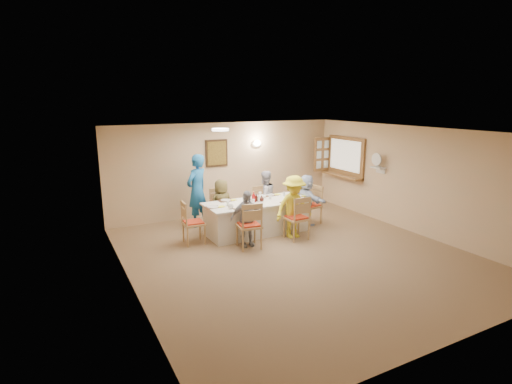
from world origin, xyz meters
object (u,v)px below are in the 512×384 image
desk_fan (378,162)px  chair_left_end (194,222)px  chair_back_left (220,208)px  condiment_ketchup (254,197)px  serving_hatch (346,157)px  diner_back_left (222,204)px  diner_right_end (306,200)px  diner_front_left (246,219)px  chair_back_right (262,204)px  chair_right_end (310,205)px  chair_front_left (249,225)px  chair_front_right (297,217)px  caregiver (197,191)px  diner_back_right (265,197)px  dining_table (256,217)px  diner_front_right (294,207)px

desk_fan → chair_left_end: 4.88m
chair_back_left → condiment_ketchup: (0.52, -0.81, 0.41)m
serving_hatch → diner_back_left: bearing=-178.5°
diner_back_left → diner_right_end: 2.13m
diner_front_left → diner_back_left: bearing=97.1°
chair_left_end → chair_back_left: bearing=-46.7°
desk_fan → chair_back_right: 3.12m
chair_back_left → chair_back_right: 1.20m
chair_right_end → condiment_ketchup: size_ratio=3.89×
desk_fan → chair_back_left: size_ratio=0.31×
desk_fan → chair_front_left: 3.92m
diner_back_left → diner_front_left: size_ratio=1.00×
chair_front_right → diner_right_end: bearing=-136.7°
diner_back_left → caregiver: caregiver is taller
serving_hatch → chair_back_right: 2.88m
chair_front_left → caregiver: bearing=-69.1°
diner_back_left → diner_back_right: 1.20m
chair_back_left → chair_front_left: (0.00, -1.60, 0.03)m
serving_hatch → chair_right_end: bearing=-155.8°
serving_hatch → caregiver: 4.39m
diner_back_right → diner_right_end: bearing=131.3°
diner_back_left → dining_table: bearing=125.1°
chair_back_right → diner_front_left: diner_front_left is taller
chair_front_right → condiment_ketchup: bearing=-50.2°
chair_left_end → caregiver: bearing=-20.3°
chair_back_left → chair_left_end: bearing=-131.0°
dining_table → condiment_ketchup: 0.51m
chair_left_end → diner_back_right: 2.26m
diner_back_right → caregiver: caregiver is taller
diner_back_right → diner_right_end: size_ratio=1.04×
chair_right_end → diner_back_left: size_ratio=0.79×
diner_right_end → condiment_ketchup: 1.52m
chair_back_left → diner_back_left: (0.00, -0.12, 0.13)m
serving_hatch → diner_front_left: serving_hatch is taller
chair_right_end → diner_right_end: (-0.13, 0.00, 0.15)m
chair_front_left → diner_right_end: size_ratio=0.80×
diner_front_right → caregiver: bearing=130.5°
serving_hatch → diner_front_left: (-3.88, -1.46, -0.89)m
desk_fan → diner_front_right: 2.71m
chair_back_left → chair_right_end: chair_right_end is taller
chair_front_right → diner_back_left: bearing=-52.0°
serving_hatch → chair_back_left: serving_hatch is taller
diner_right_end → serving_hatch: bearing=-67.6°
chair_front_left → serving_hatch: bearing=-149.9°
chair_front_right → diner_back_left: diner_back_left is taller
chair_back_left → chair_back_right: (1.20, 0.00, -0.03)m
dining_table → diner_right_end: diner_right_end is taller
chair_front_right → diner_back_right: (0.00, 1.48, 0.16)m
diner_right_end → caregiver: (-2.47, 1.15, 0.26)m
serving_hatch → diner_back_right: bearing=-177.9°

